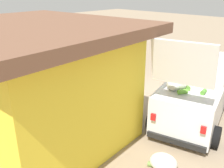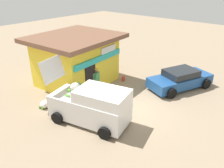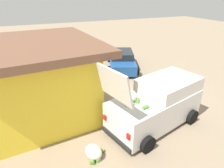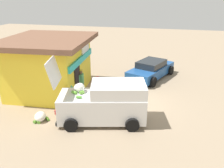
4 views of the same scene
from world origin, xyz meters
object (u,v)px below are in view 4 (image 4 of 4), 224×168
Objects in this scene: delivery_van at (105,102)px; vendor_standing at (81,81)px; unloaded_banana_pile at (40,117)px; storefront_bar at (49,64)px; customer_bending at (71,92)px; paint_bucket at (97,79)px; parked_sedan at (151,70)px.

delivery_van is 3.35m from vendor_standing.
delivery_van is 3.24m from unloaded_banana_pile.
unloaded_banana_pile is (-3.53, -1.21, -1.54)m from storefront_bar.
storefront_bar is 3.69× the size of vendor_standing.
storefront_bar is 4.03m from unloaded_banana_pile.
vendor_standing is (-0.20, -2.09, -0.82)m from storefront_bar.
unloaded_banana_pile is (-0.77, 3.05, -0.77)m from delivery_van.
customer_bending is at bearing 64.10° from delivery_van.
delivery_van reaches higher than unloaded_banana_pile.
storefront_bar reaches higher than paint_bucket.
customer_bending is (-1.49, 0.01, -0.06)m from vendor_standing.
parked_sedan is (6.71, -1.63, -0.36)m from delivery_van.
parked_sedan reaches higher than unloaded_banana_pile.
customer_bending is (-1.70, -2.08, -0.88)m from storefront_bar.
delivery_van is 2.42m from customer_bending.
parked_sedan is 5.64m from vendor_standing.
delivery_van is at bearing 166.32° from parked_sedan.
storefront_bar is 1.29× the size of delivery_van.
delivery_van reaches higher than customer_bending.
vendor_standing is at bearing -0.47° from customer_bending.
delivery_van reaches higher than paint_bucket.
parked_sedan is at bearing -13.68° from delivery_van.
storefront_bar is 18.71× the size of paint_bucket.
unloaded_banana_pile is (-7.48, 4.68, -0.41)m from parked_sedan.
parked_sedan is at bearing -33.99° from customer_bending.
parked_sedan reaches higher than paint_bucket.
unloaded_banana_pile is at bearing 165.14° from vendor_standing.
delivery_van is 0.98× the size of parked_sedan.
vendor_standing reaches higher than customer_bending.
delivery_van is 2.85× the size of vendor_standing.
unloaded_banana_pile is 2.52× the size of paint_bucket.
delivery_van is 5.53m from paint_bucket.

